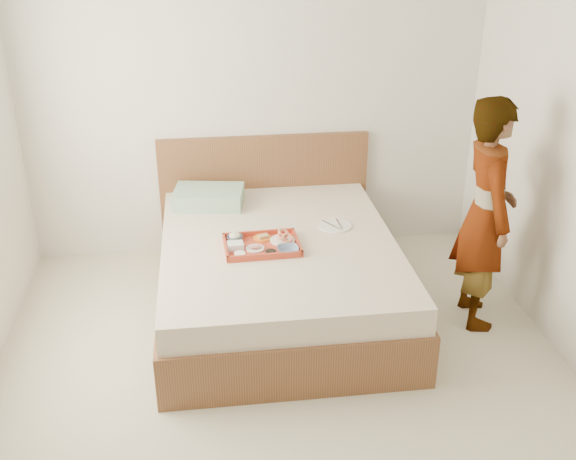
# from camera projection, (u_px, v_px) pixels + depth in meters

# --- Properties ---
(ground) EXTENTS (3.50, 4.00, 0.01)m
(ground) POSITION_uv_depth(u_px,v_px,m) (290.00, 401.00, 3.85)
(ground) COLOR beige
(ground) RESTS_ON ground
(wall_back) EXTENTS (3.50, 0.01, 2.60)m
(wall_back) POSITION_uv_depth(u_px,v_px,m) (254.00, 90.00, 5.07)
(wall_back) COLOR silver
(wall_back) RESTS_ON ground
(bed) EXTENTS (1.65, 2.00, 0.53)m
(bed) POSITION_uv_depth(u_px,v_px,m) (279.00, 275.00, 4.63)
(bed) COLOR brown
(bed) RESTS_ON ground
(headboard) EXTENTS (1.65, 0.06, 0.95)m
(headboard) POSITION_uv_depth(u_px,v_px,m) (264.00, 193.00, 5.41)
(headboard) COLOR brown
(headboard) RESTS_ON ground
(pillow) EXTENTS (0.56, 0.42, 0.12)m
(pillow) POSITION_uv_depth(u_px,v_px,m) (209.00, 197.00, 5.04)
(pillow) COLOR #90B699
(pillow) RESTS_ON bed
(tray) EXTENTS (0.50, 0.37, 0.04)m
(tray) POSITION_uv_depth(u_px,v_px,m) (262.00, 245.00, 4.41)
(tray) COLOR #B64122
(tray) RESTS_ON bed
(prawn_plate) EXTENTS (0.17, 0.17, 0.01)m
(prawn_plate) POSITION_uv_depth(u_px,v_px,m) (283.00, 240.00, 4.48)
(prawn_plate) COLOR white
(prawn_plate) RESTS_ON tray
(navy_bowl_big) EXTENTS (0.14, 0.14, 0.03)m
(navy_bowl_big) POSITION_uv_depth(u_px,v_px,m) (288.00, 250.00, 4.33)
(navy_bowl_big) COLOR navy
(navy_bowl_big) RESTS_ON tray
(sauce_dish) EXTENTS (0.07, 0.07, 0.03)m
(sauce_dish) POSITION_uv_depth(u_px,v_px,m) (271.00, 253.00, 4.30)
(sauce_dish) COLOR black
(sauce_dish) RESTS_ON tray
(meat_plate) EXTENTS (0.13, 0.13, 0.01)m
(meat_plate) POSITION_uv_depth(u_px,v_px,m) (255.00, 248.00, 4.37)
(meat_plate) COLOR white
(meat_plate) RESTS_ON tray
(bread_plate) EXTENTS (0.12, 0.12, 0.01)m
(bread_plate) POSITION_uv_depth(u_px,v_px,m) (262.00, 238.00, 4.51)
(bread_plate) COLOR orange
(bread_plate) RESTS_ON tray
(salad_bowl) EXTENTS (0.11, 0.11, 0.03)m
(salad_bowl) POSITION_uv_depth(u_px,v_px,m) (235.00, 238.00, 4.48)
(salad_bowl) COLOR navy
(salad_bowl) RESTS_ON tray
(plastic_tub) EXTENTS (0.11, 0.09, 0.04)m
(plastic_tub) POSITION_uv_depth(u_px,v_px,m) (235.00, 246.00, 4.36)
(plastic_tub) COLOR silver
(plastic_tub) RESTS_ON tray
(cheese_round) EXTENTS (0.07, 0.07, 0.02)m
(cheese_round) POSITION_uv_depth(u_px,v_px,m) (240.00, 255.00, 4.28)
(cheese_round) COLOR white
(cheese_round) RESTS_ON tray
(dinner_plate) EXTENTS (0.27, 0.27, 0.01)m
(dinner_plate) POSITION_uv_depth(u_px,v_px,m) (335.00, 226.00, 4.71)
(dinner_plate) COLOR white
(dinner_plate) RESTS_ON bed
(person) EXTENTS (0.42, 0.59, 1.54)m
(person) POSITION_uv_depth(u_px,v_px,m) (486.00, 214.00, 4.32)
(person) COLOR silver
(person) RESTS_ON ground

